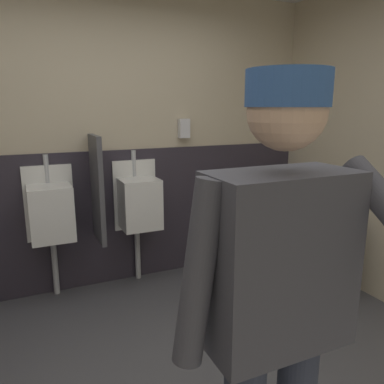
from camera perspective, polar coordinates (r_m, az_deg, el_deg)
The scene contains 8 objects.
wall_back at distance 3.50m, azimuth -13.75°, elevation 7.60°, with size 4.68×0.12×2.66m, color beige.
wainscot_band_back at distance 3.56m, azimuth -12.91°, elevation -3.90°, with size 4.08×0.03×1.24m, color #2D2833.
urinal_left at distance 3.32m, azimuth -20.61°, elevation -2.82°, with size 0.40×0.34×1.24m.
urinal_middle at distance 3.44m, azimuth -8.10°, elevation -1.58°, with size 0.40×0.34×1.24m.
privacy_divider_panel at distance 3.26m, azimuth -14.18°, elevation 0.44°, with size 0.04×0.40×0.90m, color #4C4C51.
person at distance 1.28m, azimuth 12.97°, elevation -14.89°, with size 0.69×0.60×1.73m.
trash_bin at distance 3.53m, azimuth 20.40°, elevation -8.85°, with size 0.34×0.34×0.74m, color #38383D.
soap_dispenser at distance 3.63m, azimuth -1.23°, elevation 9.63°, with size 0.10×0.07×0.18m, color silver.
Camera 1 is at (-0.65, -1.63, 1.62)m, focal length 35.17 mm.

